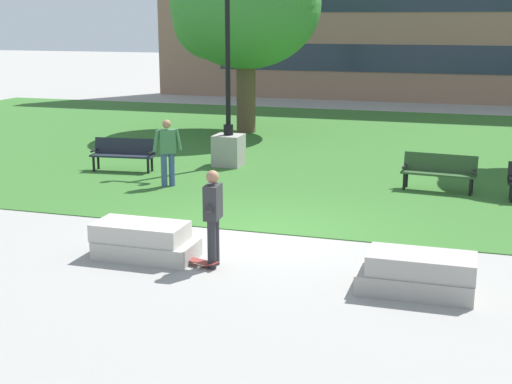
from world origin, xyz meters
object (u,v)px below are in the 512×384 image
park_bench_near_left (439,170)px  concrete_block_left (418,274)px  person_bystander_near_lawn (167,149)px  concrete_block_center (144,241)px  skateboard (193,260)px  person_skateboarder (213,213)px  park_bench_far_left (124,152)px  lamp_post_left (228,129)px

park_bench_near_left → concrete_block_left: bearing=-89.3°
concrete_block_left → person_bystander_near_lawn: 8.69m
concrete_block_left → person_bystander_near_lawn: person_bystander_near_lawn is taller
concrete_block_center → skateboard: concrete_block_center is taller
park_bench_near_left → person_skateboarder: bearing=-116.4°
park_bench_far_left → lamp_post_left: (2.58, 1.53, 0.57)m
lamp_post_left → person_bystander_near_lawn: 3.00m
concrete_block_center → lamp_post_left: lamp_post_left is taller
person_skateboarder → lamp_post_left: lamp_post_left is taller
concrete_block_center → skateboard: 1.03m
concrete_block_center → lamp_post_left: bearing=98.7°
person_skateboarder → park_bench_near_left: size_ratio=0.93×
concrete_block_center → concrete_block_left: size_ratio=1.02×
person_skateboarder → park_bench_near_left: (3.41, 6.87, -0.43)m
person_skateboarder → park_bench_far_left: bearing=127.8°
concrete_block_left → person_skateboarder: person_skateboarder is taller
lamp_post_left → park_bench_near_left: bearing=-12.8°
concrete_block_center → skateboard: size_ratio=1.78×
person_skateboarder → lamp_post_left: (-2.61, 8.24, 0.14)m
concrete_block_left → person_skateboarder: (-3.49, 0.19, 0.66)m
skateboard → park_bench_far_left: size_ratio=0.56×
skateboard → park_bench_far_left: 8.29m
park_bench_far_left → lamp_post_left: 3.06m
skateboard → lamp_post_left: bearing=105.2°
park_bench_near_left → concrete_block_center: bearing=-125.2°
concrete_block_left → skateboard: (-3.86, 0.17, -0.22)m
park_bench_near_left → lamp_post_left: lamp_post_left is taller
lamp_post_left → skateboard: bearing=-74.8°
park_bench_far_left → lamp_post_left: size_ratio=0.34×
concrete_block_center → lamp_post_left: size_ratio=0.34×
park_bench_near_left → lamp_post_left: 6.20m
skateboard → person_bystander_near_lawn: (-2.85, 5.32, 0.90)m
lamp_post_left → person_bystander_near_lawn: bearing=-101.6°
lamp_post_left → person_bystander_near_lawn: (-0.61, -2.94, -0.12)m
park_bench_near_left → person_bystander_near_lawn: bearing=-166.7°
lamp_post_left → person_skateboarder: bearing=-72.4°
concrete_block_center → concrete_block_left: 4.87m
park_bench_near_left → lamp_post_left: bearing=167.2°
concrete_block_center → person_bystander_near_lawn: person_bystander_near_lawn is taller
concrete_block_center → park_bench_near_left: 8.30m
person_skateboarder → person_bystander_near_lawn: size_ratio=1.00×
person_skateboarder → person_bystander_near_lawn: bearing=121.3°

